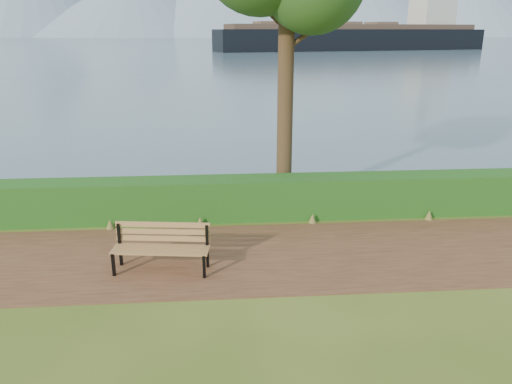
{
  "coord_description": "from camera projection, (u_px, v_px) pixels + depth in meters",
  "views": [
    {
      "loc": [
        -0.64,
        -9.05,
        4.44
      ],
      "look_at": [
        0.16,
        1.2,
        1.1
      ],
      "focal_mm": 35.0,
      "sensor_mm": 36.0,
      "label": 1
    }
  ],
  "objects": [
    {
      "name": "cargo_ship",
      "position": [
        362.0,
        37.0,
        117.32
      ],
      "size": [
        66.01,
        24.7,
        19.85
      ],
      "rotation": [
        0.0,
        0.0,
        0.23
      ],
      "color": "black",
      "rests_on": "ground"
    },
    {
      "name": "path",
      "position": [
        252.0,
        256.0,
        10.28
      ],
      "size": [
        40.0,
        3.4,
        0.01
      ],
      "primitive_type": "cube",
      "color": "#502B1B",
      "rests_on": "ground"
    },
    {
      "name": "bench",
      "position": [
        162.0,
        244.0,
        9.56
      ],
      "size": [
        1.9,
        0.77,
        0.92
      ],
      "rotation": [
        0.0,
        0.0,
        -0.13
      ],
      "color": "black",
      "rests_on": "ground"
    },
    {
      "name": "ground",
      "position": [
        253.0,
        263.0,
        10.0
      ],
      "size": [
        140.0,
        140.0,
        0.0
      ],
      "primitive_type": "plane",
      "color": "#3A4F16",
      "rests_on": "ground"
    },
    {
      "name": "hedge",
      "position": [
        245.0,
        198.0,
        12.31
      ],
      "size": [
        32.0,
        0.85,
        1.0
      ],
      "primitive_type": "cube",
      "color": "#204A15",
      "rests_on": "ground"
    },
    {
      "name": "water",
      "position": [
        216.0,
        40.0,
        256.55
      ],
      "size": [
        700.0,
        510.0,
        0.0
      ],
      "primitive_type": "cube",
      "color": "slate",
      "rests_on": "ground"
    }
  ]
}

